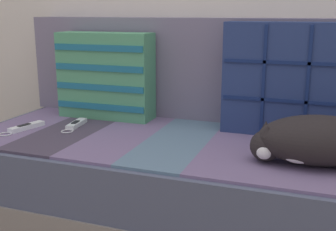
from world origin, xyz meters
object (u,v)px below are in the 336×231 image
at_px(game_remote_near, 25,127).
at_px(game_remote_far, 76,124).
at_px(couch, 209,189).
at_px(sleeping_cat, 314,141).
at_px(throw_pillow_striped, 106,76).
at_px(throw_pillow_quilted, 287,79).

distance_m(game_remote_near, game_remote_far, 0.20).
xyz_separation_m(couch, sleeping_cat, (0.37, -0.14, 0.28)).
distance_m(throw_pillow_striped, sleeping_cat, 0.96).
bearing_deg(game_remote_near, couch, 8.93).
height_order(game_remote_near, game_remote_far, same).
distance_m(throw_pillow_striped, game_remote_near, 0.41).
bearing_deg(throw_pillow_quilted, game_remote_far, -166.96).
bearing_deg(throw_pillow_striped, sleeping_cat, -19.81).
bearing_deg(couch, throw_pillow_quilted, 36.21).
xyz_separation_m(throw_pillow_quilted, sleeping_cat, (0.12, -0.32, -0.14)).
xyz_separation_m(game_remote_near, game_remote_far, (0.17, 0.11, -0.00)).
relative_size(game_remote_near, game_remote_far, 1.10).
distance_m(couch, throw_pillow_striped, 0.68).
height_order(throw_pillow_quilted, game_remote_far, throw_pillow_quilted).
bearing_deg(sleeping_cat, throw_pillow_striped, 160.19).
xyz_separation_m(throw_pillow_striped, game_remote_far, (-0.05, -0.19, -0.18)).
distance_m(sleeping_cat, game_remote_near, 1.12).
bearing_deg(throw_pillow_quilted, couch, -143.79).
height_order(couch, throw_pillow_quilted, throw_pillow_quilted).
relative_size(throw_pillow_striped, game_remote_near, 2.04).
height_order(couch, sleeping_cat, sleeping_cat).
relative_size(throw_pillow_striped, game_remote_far, 2.24).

